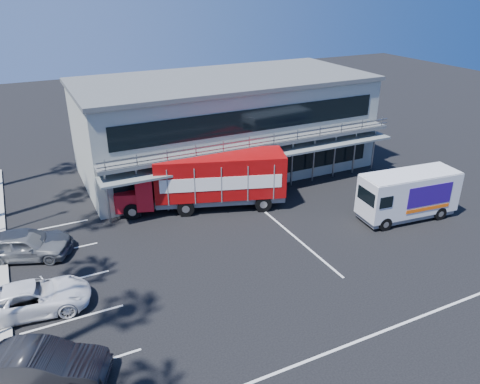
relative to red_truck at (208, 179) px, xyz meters
name	(u,v)px	position (x,y,z in m)	size (l,w,h in m)	color
ground	(290,268)	(1.04, -8.74, -2.04)	(120.00, 120.00, 0.00)	black
building	(225,124)	(4.04, 6.20, 1.62)	(22.40, 12.00, 7.30)	#979A8D
red_truck	(208,179)	(0.00, 0.00, 0.00)	(11.25, 5.89, 3.71)	#B50E1A
white_van	(408,195)	(10.74, -7.02, -0.40)	(6.52, 2.82, 3.09)	silver
parked_car_b	(42,366)	(-11.46, -11.24, -1.23)	(1.72, 4.92, 1.62)	black
parked_car_c	(33,298)	(-11.46, -6.52, -1.33)	(2.37, 5.14, 1.43)	white
parked_car_d	(25,243)	(-11.46, -1.14, -1.31)	(2.05, 5.05, 1.46)	#2C313B
parked_car_e	(25,246)	(-11.46, -1.54, -1.27)	(1.81, 4.50, 1.53)	slate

